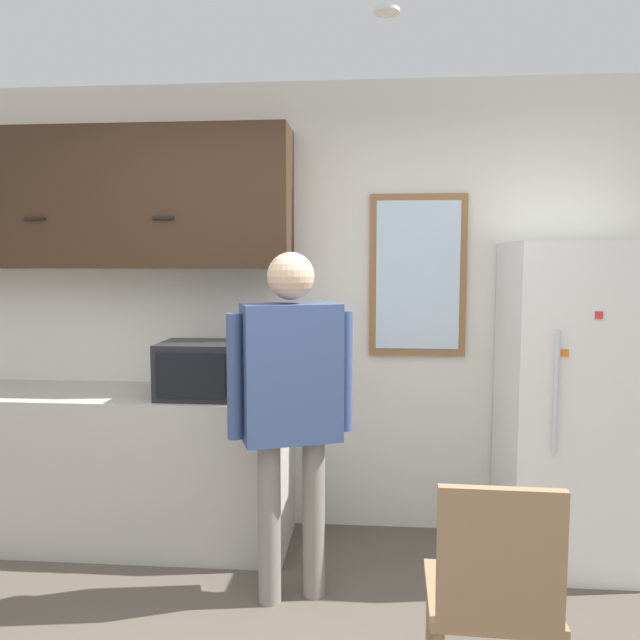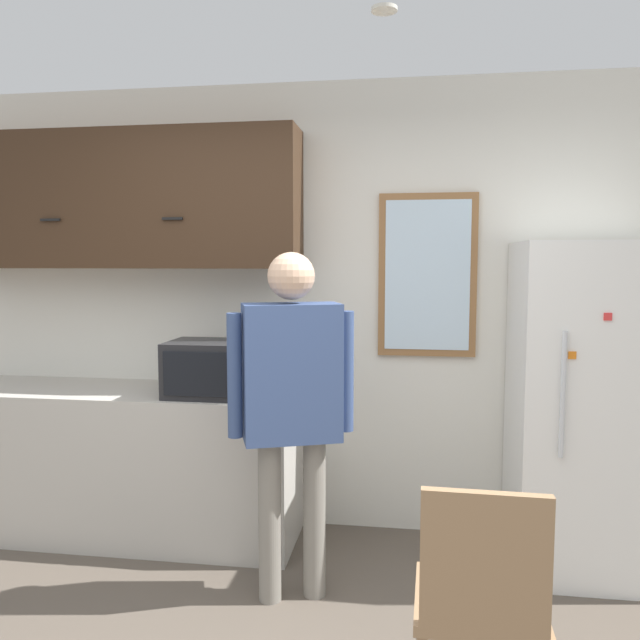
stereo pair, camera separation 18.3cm
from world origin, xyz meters
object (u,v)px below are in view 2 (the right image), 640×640
refrigerator (587,408)px  chair (481,596)px  microwave (216,369)px  person (292,390)px

refrigerator → chair: size_ratio=1.90×
microwave → chair: microwave is taller
microwave → person: bearing=-41.9°
refrigerator → chair: (-0.68, -1.32, -0.36)m
microwave → chair: 1.91m
refrigerator → person: bearing=-160.3°
microwave → chair: (1.33, -1.26, -0.53)m
microwave → chair: bearing=-43.3°
person → refrigerator: (1.48, 0.53, -0.16)m
microwave → refrigerator: refrigerator is taller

